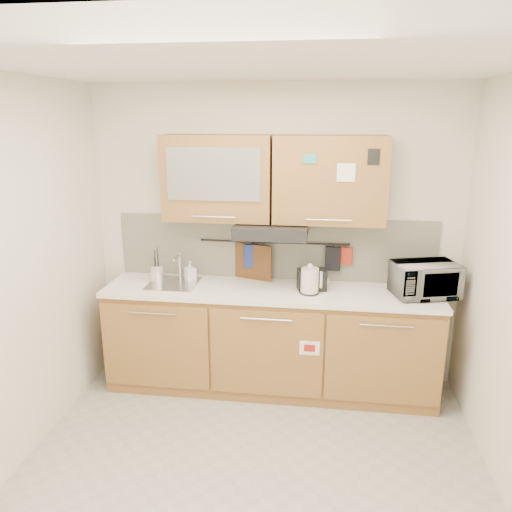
% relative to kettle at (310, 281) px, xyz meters
% --- Properties ---
extents(floor, '(3.20, 3.20, 0.00)m').
position_rel_kettle_xyz_m(floor, '(-0.33, -1.13, -1.02)').
color(floor, '#9E9993').
rests_on(floor, ground).
extents(ceiling, '(3.20, 3.20, 0.00)m').
position_rel_kettle_xyz_m(ceiling, '(-0.33, -1.13, 1.58)').
color(ceiling, white).
rests_on(ceiling, wall_back).
extents(wall_back, '(3.20, 0.00, 3.20)m').
position_rel_kettle_xyz_m(wall_back, '(-0.33, 0.37, 0.28)').
color(wall_back, silver).
rests_on(wall_back, ground).
extents(wall_left, '(0.00, 3.00, 3.00)m').
position_rel_kettle_xyz_m(wall_left, '(-1.93, -1.13, 0.28)').
color(wall_left, silver).
rests_on(wall_left, ground).
extents(base_cabinet, '(2.80, 0.64, 0.88)m').
position_rel_kettle_xyz_m(base_cabinet, '(-0.33, 0.06, -0.62)').
color(base_cabinet, olive).
rests_on(base_cabinet, floor).
extents(countertop, '(2.82, 0.62, 0.04)m').
position_rel_kettle_xyz_m(countertop, '(-0.33, 0.06, -0.12)').
color(countertop, white).
rests_on(countertop, base_cabinet).
extents(backsplash, '(2.80, 0.02, 0.56)m').
position_rel_kettle_xyz_m(backsplash, '(-0.33, 0.36, 0.18)').
color(backsplash, silver).
rests_on(backsplash, countertop).
extents(upper_cabinets, '(1.82, 0.37, 0.70)m').
position_rel_kettle_xyz_m(upper_cabinets, '(-0.33, 0.19, 0.81)').
color(upper_cabinets, olive).
rests_on(upper_cabinets, wall_back).
extents(range_hood, '(0.60, 0.46, 0.10)m').
position_rel_kettle_xyz_m(range_hood, '(-0.33, 0.12, 0.40)').
color(range_hood, black).
rests_on(range_hood, upper_cabinets).
extents(sink, '(0.42, 0.40, 0.26)m').
position_rel_kettle_xyz_m(sink, '(-1.18, 0.08, -0.10)').
color(sink, silver).
rests_on(sink, countertop).
extents(utensil_rail, '(1.30, 0.02, 0.02)m').
position_rel_kettle_xyz_m(utensil_rail, '(-0.33, 0.32, 0.24)').
color(utensil_rail, black).
rests_on(utensil_rail, backsplash).
extents(utensil_crock, '(0.15, 0.15, 0.31)m').
position_rel_kettle_xyz_m(utensil_crock, '(-1.33, 0.12, -0.02)').
color(utensil_crock, silver).
rests_on(utensil_crock, countertop).
extents(kettle, '(0.18, 0.16, 0.26)m').
position_rel_kettle_xyz_m(kettle, '(0.00, 0.00, 0.00)').
color(kettle, silver).
rests_on(kettle, countertop).
extents(toaster, '(0.26, 0.19, 0.18)m').
position_rel_kettle_xyz_m(toaster, '(0.01, 0.09, -0.01)').
color(toaster, black).
rests_on(toaster, countertop).
extents(microwave, '(0.57, 0.46, 0.27)m').
position_rel_kettle_xyz_m(microwave, '(0.92, 0.06, 0.04)').
color(microwave, '#999999').
rests_on(microwave, countertop).
extents(soap_bottle, '(0.12, 0.12, 0.18)m').
position_rel_kettle_xyz_m(soap_bottle, '(-1.05, 0.18, -0.01)').
color(soap_bottle, '#999999').
rests_on(soap_bottle, countertop).
extents(cutting_board, '(0.34, 0.14, 0.44)m').
position_rel_kettle_xyz_m(cutting_board, '(-0.51, 0.30, 0.00)').
color(cutting_board, brown).
rests_on(cutting_board, utensil_rail).
extents(oven_mitt, '(0.13, 0.07, 0.21)m').
position_rel_kettle_xyz_m(oven_mitt, '(-0.53, 0.30, 0.11)').
color(oven_mitt, '#213999').
rests_on(oven_mitt, utensil_rail).
extents(dark_pouch, '(0.14, 0.05, 0.21)m').
position_rel_kettle_xyz_m(dark_pouch, '(0.19, 0.30, 0.11)').
color(dark_pouch, black).
rests_on(dark_pouch, utensil_rail).
extents(pot_holder, '(0.12, 0.05, 0.15)m').
position_rel_kettle_xyz_m(pot_holder, '(0.29, 0.30, 0.14)').
color(pot_holder, '#AB2816').
rests_on(pot_holder, utensil_rail).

